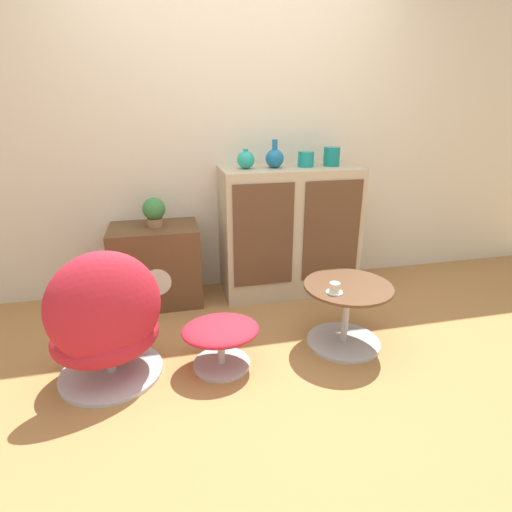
# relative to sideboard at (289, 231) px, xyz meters

# --- Properties ---
(ground_plane) EXTENTS (12.00, 12.00, 0.00)m
(ground_plane) POSITION_rel_sideboard_xyz_m (-0.42, -1.14, -0.52)
(ground_plane) COLOR #A87542
(wall_back) EXTENTS (6.40, 0.06, 2.60)m
(wall_back) POSITION_rel_sideboard_xyz_m (-0.42, 0.27, 0.78)
(wall_back) COLOR beige
(wall_back) RESTS_ON ground_plane
(sideboard) EXTENTS (1.08, 0.49, 1.03)m
(sideboard) POSITION_rel_sideboard_xyz_m (0.00, 0.00, 0.00)
(sideboard) COLOR tan
(sideboard) RESTS_ON ground_plane
(tv_console) EXTENTS (0.66, 0.46, 0.62)m
(tv_console) POSITION_rel_sideboard_xyz_m (-1.07, 0.01, -0.21)
(tv_console) COLOR brown
(tv_console) RESTS_ON ground_plane
(egg_chair) EXTENTS (0.73, 0.69, 0.80)m
(egg_chair) POSITION_rel_sideboard_xyz_m (-1.33, -0.94, -0.16)
(egg_chair) COLOR #B7B7BC
(egg_chair) RESTS_ON ground_plane
(ottoman) EXTENTS (0.46, 0.39, 0.29)m
(ottoman) POSITION_rel_sideboard_xyz_m (-0.71, -0.95, -0.30)
(ottoman) COLOR #B7B7BC
(ottoman) RESTS_ON ground_plane
(coffee_table) EXTENTS (0.56, 0.56, 0.42)m
(coffee_table) POSITION_rel_sideboard_xyz_m (0.11, -0.89, -0.29)
(coffee_table) COLOR #B7B7BC
(coffee_table) RESTS_ON ground_plane
(vase_leftmost) EXTENTS (0.13, 0.13, 0.15)m
(vase_leftmost) POSITION_rel_sideboard_xyz_m (-0.35, 0.00, 0.58)
(vase_leftmost) COLOR teal
(vase_leftmost) RESTS_ON sideboard
(vase_inner_left) EXTENTS (0.14, 0.14, 0.21)m
(vase_inner_left) POSITION_rel_sideboard_xyz_m (-0.13, 0.00, 0.59)
(vase_inner_left) COLOR #196699
(vase_inner_left) RESTS_ON sideboard
(vase_inner_right) EXTENTS (0.12, 0.12, 0.12)m
(vase_inner_right) POSITION_rel_sideboard_xyz_m (0.12, 0.00, 0.57)
(vase_inner_right) COLOR teal
(vase_inner_right) RESTS_ON sideboard
(vase_rightmost) EXTENTS (0.13, 0.13, 0.15)m
(vase_rightmost) POSITION_rel_sideboard_xyz_m (0.34, 0.00, 0.59)
(vase_rightmost) COLOR #147A75
(vase_rightmost) RESTS_ON sideboard
(potted_plant) EXTENTS (0.17, 0.17, 0.22)m
(potted_plant) POSITION_rel_sideboard_xyz_m (-1.05, 0.02, 0.23)
(potted_plant) COLOR #996B4C
(potted_plant) RESTS_ON tv_console
(teacup) EXTENTS (0.10, 0.10, 0.06)m
(teacup) POSITION_rel_sideboard_xyz_m (-0.02, -0.97, -0.07)
(teacup) COLOR silver
(teacup) RESTS_ON coffee_table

